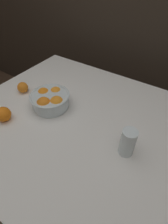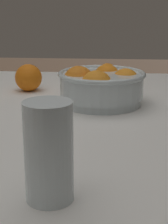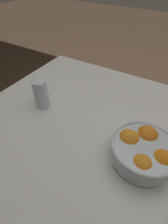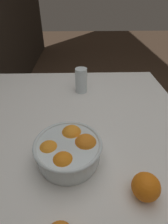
% 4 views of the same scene
% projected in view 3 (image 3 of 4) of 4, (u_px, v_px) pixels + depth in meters
% --- Properties ---
extents(ground_plane, '(12.00, 12.00, 0.00)m').
position_uv_depth(ground_plane, '(93.00, 210.00, 1.21)').
color(ground_plane, '#4C3828').
extents(dining_table, '(1.24, 1.12, 0.76)m').
position_uv_depth(dining_table, '(99.00, 152.00, 0.75)').
color(dining_table, white).
rests_on(dining_table, ground_plane).
extents(fruit_bowl, '(0.23, 0.23, 0.10)m').
position_uv_depth(fruit_bowl, '(143.00, 151.00, 0.61)').
color(fruit_bowl, silver).
rests_on(fruit_bowl, dining_table).
extents(juice_glass, '(0.07, 0.07, 0.14)m').
position_uv_depth(juice_glass, '(41.00, 96.00, 0.82)').
color(juice_glass, '#F4A314').
rests_on(juice_glass, dining_table).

